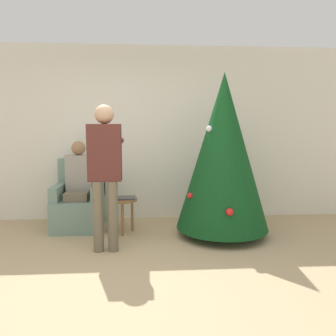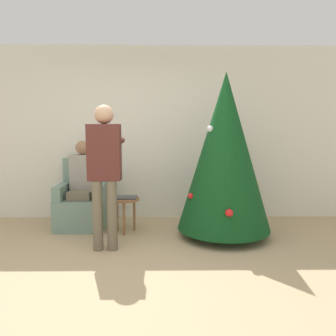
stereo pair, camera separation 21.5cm
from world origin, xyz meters
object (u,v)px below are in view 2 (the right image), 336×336
at_px(person_seated, 82,180).
at_px(side_stool, 125,204).
at_px(christmas_tree, 225,152).
at_px(person_standing, 105,164).
at_px(armchair, 83,203).

height_order(person_seated, side_stool, person_seated).
distance_m(christmas_tree, person_seated, 2.08).
xyz_separation_m(person_seated, person_standing, (0.49, -0.90, 0.33)).
bearing_deg(person_seated, armchair, 90.00).
distance_m(person_seated, side_stool, 0.76).
relative_size(christmas_tree, side_stool, 4.49).
bearing_deg(side_stool, person_standing, -104.07).
height_order(christmas_tree, person_seated, christmas_tree).
height_order(armchair, side_stool, armchair).
relative_size(person_seated, side_stool, 2.61).
height_order(person_seated, person_standing, person_standing).
xyz_separation_m(person_standing, side_stool, (0.15, 0.62, -0.61)).
height_order(person_standing, side_stool, person_standing).
distance_m(christmas_tree, person_standing, 1.55).
bearing_deg(person_seated, christmas_tree, -12.97).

